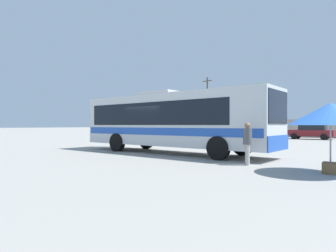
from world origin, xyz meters
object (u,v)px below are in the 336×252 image
object	(u,v)px
coach_bus_silver_blue	(171,120)
utility_pole_near	(252,109)
parked_car_second_maroon	(255,131)
roadside_tree_midleft	(261,99)
utility_pole_far	(207,105)
parked_car_leftmost_silver	(217,130)
vendor_umbrella_near_gate_blue	(331,115)
roadside_tree_left	(223,110)
parked_car_third_maroon	(311,132)
attendant_by_bus_door	(247,141)

from	to	relation	value
coach_bus_silver_blue	utility_pole_near	world-z (taller)	utility_pole_near
parked_car_second_maroon	roadside_tree_midleft	xyz separation A→B (m)	(-3.12, 8.38, 4.60)
coach_bus_silver_blue	utility_pole_far	world-z (taller)	utility_pole_far
coach_bus_silver_blue	parked_car_leftmost_silver	xyz separation A→B (m)	(-11.11, 22.10, -1.04)
vendor_umbrella_near_gate_blue	roadside_tree_left	bearing A→B (deg)	126.30
parked_car_second_maroon	parked_car_third_maroon	bearing A→B (deg)	-1.79
parked_car_third_maroon	utility_pole_far	bearing A→B (deg)	158.89
parked_car_second_maroon	utility_pole_far	xyz separation A→B (m)	(-11.71, 6.78, 4.12)
parked_car_leftmost_silver	utility_pole_far	bearing A→B (deg)	133.81
utility_pole_far	roadside_tree_left	size ratio (longest dim) A/B	1.68
utility_pole_near	roadside_tree_midleft	world-z (taller)	roadside_tree_midleft
attendant_by_bus_door	parked_car_second_maroon	xyz separation A→B (m)	(-10.69, 23.10, -0.12)
attendant_by_bus_door	coach_bus_silver_blue	bearing A→B (deg)	163.28
utility_pole_near	utility_pole_far	size ratio (longest dim) A/B	0.79
vendor_umbrella_near_gate_blue	parked_car_leftmost_silver	bearing A→B (deg)	129.09
utility_pole_near	utility_pole_far	bearing A→B (deg)	-172.38
attendant_by_bus_door	parked_car_second_maroon	distance (m)	25.45
parked_car_leftmost_silver	roadside_tree_midleft	bearing A→B (deg)	71.08
vendor_umbrella_near_gate_blue	utility_pole_near	world-z (taller)	utility_pole_near
parked_car_second_maroon	utility_pole_far	bearing A→B (deg)	149.91
parked_car_leftmost_silver	parked_car_second_maroon	bearing A→B (deg)	-6.00
parked_car_second_maroon	utility_pole_far	distance (m)	14.14
vendor_umbrella_near_gate_blue	parked_car_third_maroon	size ratio (longest dim) A/B	0.54
parked_car_leftmost_silver	utility_pole_near	xyz separation A→B (m)	(1.49, 7.17, 3.14)
utility_pole_near	parked_car_leftmost_silver	bearing A→B (deg)	-101.75
coach_bus_silver_blue	roadside_tree_midleft	world-z (taller)	roadside_tree_midleft
parked_car_leftmost_silver	utility_pole_far	xyz separation A→B (m)	(-5.92, 6.18, 4.14)
attendant_by_bus_door	parked_car_leftmost_silver	world-z (taller)	attendant_by_bus_door
parked_car_third_maroon	roadside_tree_midleft	world-z (taller)	roadside_tree_midleft
attendant_by_bus_door	utility_pole_near	xyz separation A→B (m)	(-14.98, 30.88, 2.99)
parked_car_third_maroon	utility_pole_far	distance (m)	19.82
attendant_by_bus_door	parked_car_leftmost_silver	bearing A→B (deg)	124.78
parked_car_second_maroon	utility_pole_far	world-z (taller)	utility_pole_far
utility_pole_near	roadside_tree_left	size ratio (longest dim) A/B	1.33
vendor_umbrella_near_gate_blue	utility_pole_near	bearing A→B (deg)	119.94
utility_pole_far	roadside_tree_left	bearing A→B (deg)	51.67
vendor_umbrella_near_gate_blue	parked_car_second_maroon	bearing A→B (deg)	120.29
vendor_umbrella_near_gate_blue	parked_car_second_maroon	distance (m)	26.86
utility_pole_near	roadside_tree_midleft	bearing A→B (deg)	27.22
utility_pole_near	roadside_tree_midleft	xyz separation A→B (m)	(1.17, 0.60, 1.49)
utility_pole_near	roadside_tree_left	xyz separation A→B (m)	(-5.74, 1.13, 0.18)
roadside_tree_left	coach_bus_silver_blue	bearing A→B (deg)	-63.19
utility_pole_far	roadside_tree_midleft	xyz separation A→B (m)	(8.59, 1.60, 0.49)
coach_bus_silver_blue	roadside_tree_midleft	distance (m)	31.25
parked_car_third_maroon	utility_pole_near	size ratio (longest dim) A/B	0.64
parked_car_third_maroon	utility_pole_near	distance (m)	13.68
attendant_by_bus_door	parked_car_leftmost_silver	size ratio (longest dim) A/B	0.38
attendant_by_bus_door	vendor_umbrella_near_gate_blue	bearing A→B (deg)	-1.50
attendant_by_bus_door	roadside_tree_midleft	bearing A→B (deg)	113.68
parked_car_second_maroon	utility_pole_near	size ratio (longest dim) A/B	0.61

